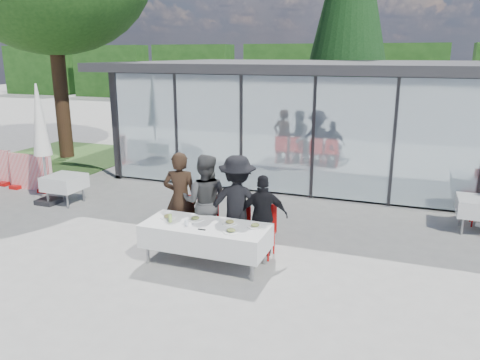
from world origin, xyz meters
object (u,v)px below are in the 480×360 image
diner_c (237,204)px  plate_d (255,226)px  dining_table (206,236)px  diner_a (180,198)px  diner_d (263,216)px  plate_a (168,217)px  spare_table_left (64,183)px  diner_b (205,201)px  plate_b (195,219)px  juice_bottle (170,218)px  market_umbrella (40,128)px  folded_eyeglasses (202,229)px  diner_chair_d (264,228)px  diner_chair_b (206,220)px  diner_chair_a (182,217)px  plate_c (230,222)px  plate_extra (231,231)px  diner_chair_c (238,224)px  spare_table_right (479,207)px

diner_c → plate_d: bearing=124.9°
dining_table → diner_a: 1.19m
diner_c → plate_d: 0.77m
diner_d → plate_a: size_ratio=5.62×
spare_table_left → diner_b: bearing=-15.6°
plate_b → juice_bottle: size_ratio=1.89×
diner_a → market_umbrella: 4.60m
diner_a → plate_a: size_ratio=6.73×
diner_a → folded_eyeglasses: diner_a is taller
diner_a → plate_d: bearing=150.0°
plate_d → diner_chair_d: bearing=92.0°
dining_table → diner_chair_b: (-0.33, 0.75, -0.00)m
diner_c → diner_chair_a: bearing=-11.8°
plate_a → plate_c: size_ratio=1.00×
diner_c → plate_d: diner_c is taller
dining_table → plate_b: plate_b is taller
plate_extra → juice_bottle: juice_bottle is taller
diner_chair_c → folded_eyeglasses: bearing=-105.7°
plate_a → market_umbrella: market_umbrella is taller
diner_a → diner_chair_a: diner_a is taller
diner_chair_c → spare_table_right: diner_chair_c is taller
diner_chair_a → diner_chair_b: (0.53, 0.00, 0.00)m
diner_c → folded_eyeglasses: bearing=63.5°
diner_chair_d → plate_c: bearing=-129.4°
plate_c → diner_b: bearing=143.8°
dining_table → plate_b: bearing=150.4°
diner_a → plate_d: diner_a is taller
plate_extra → spare_table_left: (-5.35, 2.15, -0.22)m
plate_a → market_umbrella: (-4.42, 1.73, 1.17)m
diner_a → diner_chair_d: 1.76m
dining_table → diner_b: bearing=114.7°
folded_eyeglasses → spare_table_left: (-4.84, 2.22, -0.20)m
folded_eyeglasses → diner_c: bearing=73.9°
diner_b → plate_c: size_ratio=6.70×
dining_table → juice_bottle: size_ratio=15.38×
diner_chair_a → market_umbrella: size_ratio=0.33×
diner_chair_c → spare_table_right: 5.18m
diner_chair_c → plate_extra: 1.00m
spare_table_left → spare_table_right: size_ratio=1.00×
diner_a → diner_chair_a: 0.40m
diner_c → diner_a: bearing=-10.4°
diner_b → spare_table_left: (-4.46, 1.24, -0.37)m
diner_a → plate_c: 1.37m
dining_table → plate_extra: bearing=-18.5°
diner_d → diner_chair_d: size_ratio=1.60×
folded_eyeglasses → juice_bottle: bearing=167.2°
diner_c → plate_a: (-1.12, -0.65, -0.17)m
diner_chair_a → folded_eyeglasses: size_ratio=6.96×
diner_chair_b → diner_c: diner_c is taller
diner_chair_a → plate_c: 1.39m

